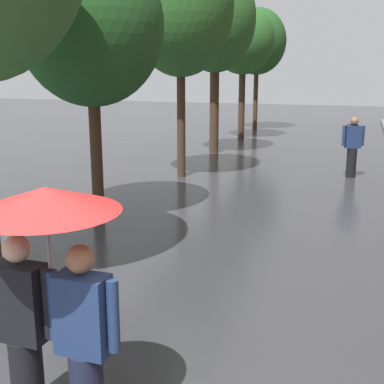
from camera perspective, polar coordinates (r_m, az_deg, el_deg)
The scene contains 7 objects.
street_tree_1 at distance 9.93m, azimuth -11.30°, elevation 17.75°, with size 2.69×2.69×5.12m.
street_tree_2 at distance 13.73m, azimuth -1.28°, elevation 20.02°, with size 2.72×2.72×6.17m.
street_tree_3 at distance 17.75m, azimuth 2.62°, elevation 18.73°, with size 2.70×2.70×6.23m.
street_tree_4 at distance 21.58m, azimuth 5.74°, elevation 16.50°, with size 2.57×2.57×5.35m.
street_tree_5 at distance 24.98m, azimuth 7.32°, elevation 16.36°, with size 2.71×2.71×5.63m.
couple_under_umbrella at distance 3.97m, azimuth -15.65°, elevation -9.34°, with size 1.14×1.10×2.07m.
pedestrian_walking_midground at distance 14.40m, azimuth 17.55°, elevation 5.02°, with size 0.57×0.39×1.63m.
Camera 1 is at (1.86, -2.36, 2.89)m, focal length 47.59 mm.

